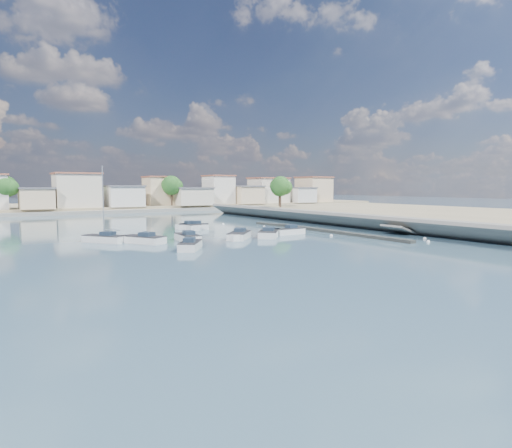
% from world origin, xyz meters
% --- Properties ---
extents(ground, '(400.00, 400.00, 0.00)m').
position_xyz_m(ground, '(0.00, 40.00, 0.00)').
color(ground, '#324B64').
rests_on(ground, ground).
extents(seawall_walkway, '(5.00, 90.00, 1.80)m').
position_xyz_m(seawall_walkway, '(18.50, 13.00, 0.90)').
color(seawall_walkway, slate).
rests_on(seawall_walkway, ground).
extents(seawall_embankment, '(49.65, 90.00, 2.90)m').
position_xyz_m(seawall_embankment, '(40.10, 12.99, 0.85)').
color(seawall_embankment, slate).
rests_on(seawall_embankment, ground).
extents(breakwater, '(2.00, 31.02, 0.35)m').
position_xyz_m(breakwater, '(6.90, 12.69, 0.17)').
color(breakwater, black).
rests_on(breakwater, ground).
extents(far_shore_land, '(160.00, 40.00, 1.40)m').
position_xyz_m(far_shore_land, '(0.00, 92.00, 0.70)').
color(far_shore_land, gray).
rests_on(far_shore_land, ground).
extents(far_shore_quay, '(160.00, 2.50, 0.80)m').
position_xyz_m(far_shore_quay, '(0.00, 71.00, 0.40)').
color(far_shore_quay, slate).
rests_on(far_shore_quay, ground).
extents(far_town, '(113.01, 12.80, 8.35)m').
position_xyz_m(far_town, '(10.71, 76.92, 4.93)').
color(far_town, beige).
rests_on(far_town, far_shore_land).
extents(shore_trees, '(74.56, 38.32, 7.92)m').
position_xyz_m(shore_trees, '(8.34, 68.11, 6.22)').
color(shore_trees, '#38281E').
rests_on(shore_trees, ground).
extents(motorboat_a, '(4.41, 5.43, 1.48)m').
position_xyz_m(motorboat_a, '(-18.81, 13.85, 0.38)').
color(motorboat_a, silver).
rests_on(motorboat_a, ground).
extents(motorboat_b, '(3.90, 4.54, 1.48)m').
position_xyz_m(motorboat_b, '(-16.01, 6.35, 0.38)').
color(motorboat_b, silver).
rests_on(motorboat_b, ground).
extents(motorboat_c, '(5.05, 1.95, 1.48)m').
position_xyz_m(motorboat_c, '(0.46, 12.05, 0.38)').
color(motorboat_c, silver).
rests_on(motorboat_c, ground).
extents(motorboat_d, '(4.95, 5.17, 1.48)m').
position_xyz_m(motorboat_d, '(-7.52, 11.23, 0.38)').
color(motorboat_d, silver).
rests_on(motorboat_d, ground).
extents(motorboat_e, '(2.22, 5.27, 1.48)m').
position_xyz_m(motorboat_e, '(-13.65, 12.89, 0.38)').
color(motorboat_e, silver).
rests_on(motorboat_e, ground).
extents(motorboat_f, '(4.99, 3.36, 1.48)m').
position_xyz_m(motorboat_f, '(-7.50, 25.43, 0.38)').
color(motorboat_f, silver).
rests_on(motorboat_f, ground).
extents(motorboat_g, '(1.72, 4.81, 1.48)m').
position_xyz_m(motorboat_g, '(-7.87, 24.97, 0.38)').
color(motorboat_g, silver).
rests_on(motorboat_g, ground).
extents(motorboat_h, '(5.36, 5.76, 1.48)m').
position_xyz_m(motorboat_h, '(-2.77, 11.53, 0.38)').
color(motorboat_h, silver).
rests_on(motorboat_h, ground).
extents(sailboat, '(4.46, 5.19, 9.00)m').
position_xyz_m(sailboat, '(-22.41, 16.86, 0.42)').
color(sailboat, silver).
rests_on(sailboat, ground).
extents(mooring_buoys, '(15.75, 33.54, 0.41)m').
position_xyz_m(mooring_buoys, '(4.18, 13.97, 0.05)').
color(mooring_buoys, white).
rests_on(mooring_buoys, ground).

